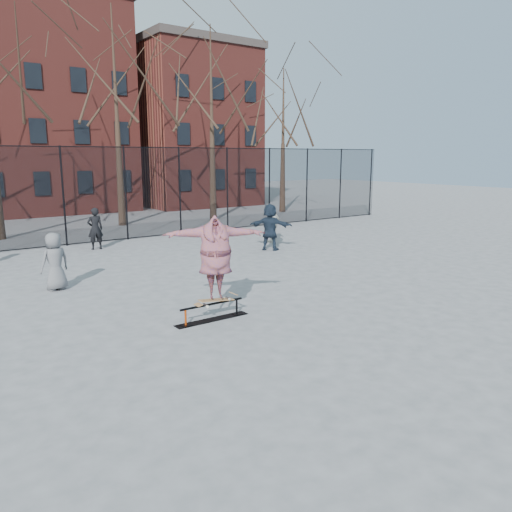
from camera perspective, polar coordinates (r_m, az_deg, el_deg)
ground at (r=10.98m, az=5.66°, el=-7.79°), size 100.00×100.00×0.00m
skate_rail at (r=11.21m, az=-5.04°, el=-6.54°), size 1.79×0.27×0.39m
skateboard at (r=11.18m, az=-4.56°, el=-5.01°), size 0.90×0.22×0.11m
skater at (r=10.95m, az=-4.64°, el=-0.12°), size 2.31×1.50×1.84m
bystander_grey at (r=14.53m, az=-22.01°, el=-0.58°), size 0.87×0.67×1.59m
bystander_black at (r=20.39m, az=-17.90°, el=2.99°), size 0.62×0.43×1.63m
bystander_white at (r=20.98m, az=1.93°, el=3.63°), size 0.95×0.52×1.54m
bystander_navy at (r=19.26m, az=1.62°, el=3.34°), size 1.48×1.63×1.81m
fence at (r=21.89m, az=-17.64°, el=6.81°), size 34.03×0.07×4.00m
tree_row at (r=26.02m, az=-22.00°, el=18.90°), size 33.66×7.46×10.67m
rowhouses at (r=34.66m, az=-24.00°, el=14.51°), size 29.00×7.00×13.00m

